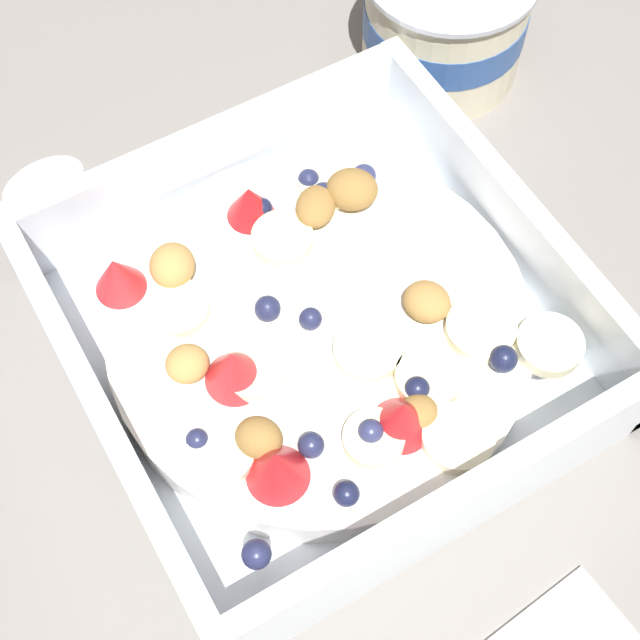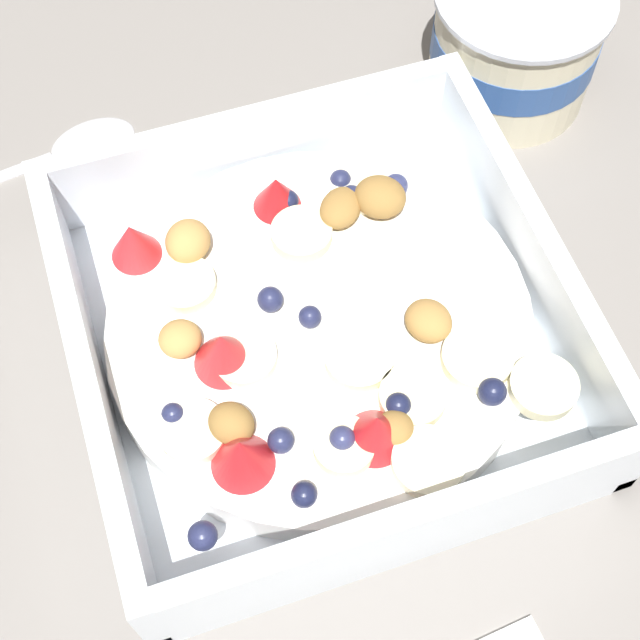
# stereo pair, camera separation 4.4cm
# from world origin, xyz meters

# --- Properties ---
(ground_plane) EXTENTS (2.40, 2.40, 0.00)m
(ground_plane) POSITION_xyz_m (0.00, 0.00, 0.00)
(ground_plane) COLOR gray
(fruit_bowl) EXTENTS (0.22, 0.22, 0.06)m
(fruit_bowl) POSITION_xyz_m (0.00, 0.01, 0.02)
(fruit_bowl) COLOR white
(fruit_bowl) RESTS_ON ground
(yogurt_cup) EXTENTS (0.10, 0.10, 0.07)m
(yogurt_cup) POSITION_xyz_m (-0.13, 0.17, 0.04)
(yogurt_cup) COLOR beige
(yogurt_cup) RESTS_ON ground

